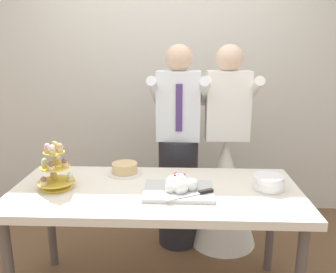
{
  "coord_description": "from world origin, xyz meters",
  "views": [
    {
      "loc": [
        0.16,
        -2.0,
        1.62
      ],
      "look_at": [
        0.07,
        0.15,
        1.07
      ],
      "focal_mm": 36.85,
      "sensor_mm": 36.0,
      "label": 1
    }
  ],
  "objects_px": {
    "cupcake_stand": "(55,169)",
    "person_groom": "(178,160)",
    "round_cake": "(125,169)",
    "person_bride": "(224,178)",
    "main_cake_tray": "(179,187)",
    "dessert_table": "(156,200)",
    "plate_stack": "(269,182)"
  },
  "relations": [
    {
      "from": "cupcake_stand",
      "to": "person_groom",
      "type": "bearing_deg",
      "value": 42.67
    },
    {
      "from": "round_cake",
      "to": "person_groom",
      "type": "relative_size",
      "value": 0.14
    },
    {
      "from": "person_groom",
      "to": "person_bride",
      "type": "relative_size",
      "value": 1.0
    },
    {
      "from": "cupcake_stand",
      "to": "main_cake_tray",
      "type": "bearing_deg",
      "value": -3.05
    },
    {
      "from": "person_groom",
      "to": "dessert_table",
      "type": "bearing_deg",
      "value": -101.12
    },
    {
      "from": "cupcake_stand",
      "to": "person_groom",
      "type": "distance_m",
      "value": 1.04
    },
    {
      "from": "round_cake",
      "to": "person_groom",
      "type": "distance_m",
      "value": 0.56
    },
    {
      "from": "dessert_table",
      "to": "main_cake_tray",
      "type": "relative_size",
      "value": 4.29
    },
    {
      "from": "main_cake_tray",
      "to": "person_bride",
      "type": "height_order",
      "value": "person_bride"
    },
    {
      "from": "dessert_table",
      "to": "round_cake",
      "type": "distance_m",
      "value": 0.37
    },
    {
      "from": "person_groom",
      "to": "round_cake",
      "type": "bearing_deg",
      "value": -131.22
    },
    {
      "from": "main_cake_tray",
      "to": "dessert_table",
      "type": "bearing_deg",
      "value": 158.92
    },
    {
      "from": "cupcake_stand",
      "to": "person_groom",
      "type": "height_order",
      "value": "person_groom"
    },
    {
      "from": "plate_stack",
      "to": "person_bride",
      "type": "distance_m",
      "value": 0.75
    },
    {
      "from": "cupcake_stand",
      "to": "round_cake",
      "type": "distance_m",
      "value": 0.48
    },
    {
      "from": "plate_stack",
      "to": "cupcake_stand",
      "type": "bearing_deg",
      "value": -178.24
    },
    {
      "from": "plate_stack",
      "to": "person_bride",
      "type": "relative_size",
      "value": 0.12
    },
    {
      "from": "cupcake_stand",
      "to": "person_groom",
      "type": "xyz_separation_m",
      "value": [
        0.75,
        0.7,
        -0.15
      ]
    },
    {
      "from": "plate_stack",
      "to": "person_groom",
      "type": "distance_m",
      "value": 0.87
    },
    {
      "from": "round_cake",
      "to": "person_bride",
      "type": "relative_size",
      "value": 0.14
    },
    {
      "from": "round_cake",
      "to": "person_bride",
      "type": "height_order",
      "value": "person_bride"
    },
    {
      "from": "dessert_table",
      "to": "plate_stack",
      "type": "xyz_separation_m",
      "value": [
        0.7,
        0.02,
        0.12
      ]
    },
    {
      "from": "dessert_table",
      "to": "main_cake_tray",
      "type": "bearing_deg",
      "value": -21.08
    },
    {
      "from": "person_bride",
      "to": "plate_stack",
      "type": "bearing_deg",
      "value": -75.06
    },
    {
      "from": "dessert_table",
      "to": "cupcake_stand",
      "type": "relative_size",
      "value": 5.9
    },
    {
      "from": "person_groom",
      "to": "person_bride",
      "type": "height_order",
      "value": "same"
    },
    {
      "from": "dessert_table",
      "to": "plate_stack",
      "type": "bearing_deg",
      "value": 2.01
    },
    {
      "from": "plate_stack",
      "to": "person_groom",
      "type": "bearing_deg",
      "value": 131.0
    },
    {
      "from": "dessert_table",
      "to": "plate_stack",
      "type": "height_order",
      "value": "plate_stack"
    },
    {
      "from": "cupcake_stand",
      "to": "main_cake_tray",
      "type": "distance_m",
      "value": 0.77
    },
    {
      "from": "plate_stack",
      "to": "round_cake",
      "type": "height_order",
      "value": "plate_stack"
    },
    {
      "from": "cupcake_stand",
      "to": "dessert_table",
      "type": "bearing_deg",
      "value": 1.46
    }
  ]
}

